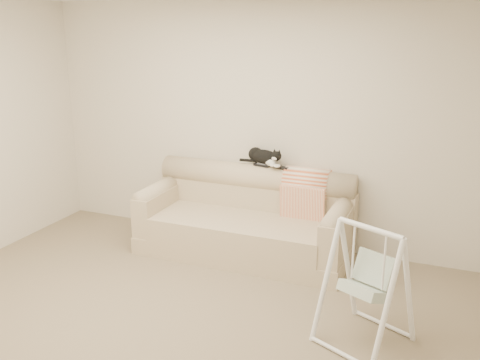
{
  "coord_description": "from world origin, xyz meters",
  "views": [
    {
      "loc": [
        1.94,
        -3.31,
        2.36
      ],
      "look_at": [
        0.06,
        1.27,
        0.9
      ],
      "focal_mm": 40.0,
      "sensor_mm": 36.0,
      "label": 1
    }
  ],
  "objects_px": {
    "sofa": "(247,220)",
    "remote_b": "(281,167)",
    "remote_a": "(262,165)",
    "tuxedo_cat": "(264,157)",
    "baby_swing": "(367,284)"
  },
  "relations": [
    {
      "from": "baby_swing",
      "to": "sofa",
      "type": "bearing_deg",
      "value": 140.05
    },
    {
      "from": "tuxedo_cat",
      "to": "baby_swing",
      "type": "bearing_deg",
      "value": -47.39
    },
    {
      "from": "sofa",
      "to": "baby_swing",
      "type": "bearing_deg",
      "value": -39.95
    },
    {
      "from": "remote_a",
      "to": "remote_b",
      "type": "bearing_deg",
      "value": -1.63
    },
    {
      "from": "sofa",
      "to": "remote_b",
      "type": "xyz_separation_m",
      "value": [
        0.3,
        0.22,
        0.56
      ]
    },
    {
      "from": "sofa",
      "to": "baby_swing",
      "type": "relative_size",
      "value": 2.31
    },
    {
      "from": "sofa",
      "to": "tuxedo_cat",
      "type": "relative_size",
      "value": 4.39
    },
    {
      "from": "baby_swing",
      "to": "remote_b",
      "type": "bearing_deg",
      "value": 128.76
    },
    {
      "from": "remote_b",
      "to": "remote_a",
      "type": "bearing_deg",
      "value": 178.37
    },
    {
      "from": "sofa",
      "to": "remote_a",
      "type": "relative_size",
      "value": 11.85
    },
    {
      "from": "tuxedo_cat",
      "to": "baby_swing",
      "type": "height_order",
      "value": "tuxedo_cat"
    },
    {
      "from": "sofa",
      "to": "remote_b",
      "type": "distance_m",
      "value": 0.67
    },
    {
      "from": "tuxedo_cat",
      "to": "baby_swing",
      "type": "xyz_separation_m",
      "value": [
        1.36,
        -1.48,
        -0.52
      ]
    },
    {
      "from": "remote_b",
      "to": "tuxedo_cat",
      "type": "relative_size",
      "value": 0.35
    },
    {
      "from": "remote_a",
      "to": "tuxedo_cat",
      "type": "height_order",
      "value": "tuxedo_cat"
    }
  ]
}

